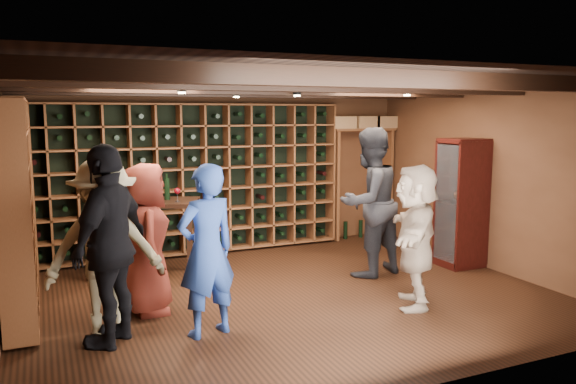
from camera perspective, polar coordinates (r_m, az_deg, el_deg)
name	(u,v)px	position (r m, az deg, el deg)	size (l,w,h in m)	color
ground	(288,295)	(6.72, -0.03, -10.38)	(6.00, 6.00, 0.00)	black
room_shell	(286,86)	(6.44, -0.22, 10.67)	(6.00, 6.00, 6.00)	brown
wine_rack_back	(192,179)	(8.48, -9.69, 1.32)	(4.65, 0.30, 2.20)	brown
wine_rack_left	(18,204)	(6.74, -25.74, -1.08)	(0.30, 2.65, 2.20)	brown
crate_shelf	(363,146)	(9.58, 7.59, 4.63)	(1.20, 0.32, 2.07)	brown
display_cabinet	(461,205)	(8.13, 17.16, -1.30)	(0.55, 0.50, 1.75)	#340C0A
man_blue_shirt	(207,251)	(5.39, -8.26, -5.92)	(0.61, 0.40, 1.66)	navy
man_grey_suit	(369,202)	(7.39, 8.24, -1.04)	(0.94, 0.73, 1.94)	black
guest_red_floral	(146,239)	(6.13, -14.20, -4.64)	(0.79, 0.51, 1.61)	maroon
guest_woman_black	(111,245)	(5.38, -17.59, -5.18)	(1.09, 0.45, 1.86)	black
guest_khaki	(105,248)	(5.60, -18.09, -5.48)	(1.10, 0.63, 1.71)	gray
guest_beige	(415,236)	(6.32, 12.82, -4.36)	(1.46, 0.47, 1.58)	tan
tasting_table	(145,210)	(7.49, -14.32, -1.81)	(1.49, 1.14, 1.29)	black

